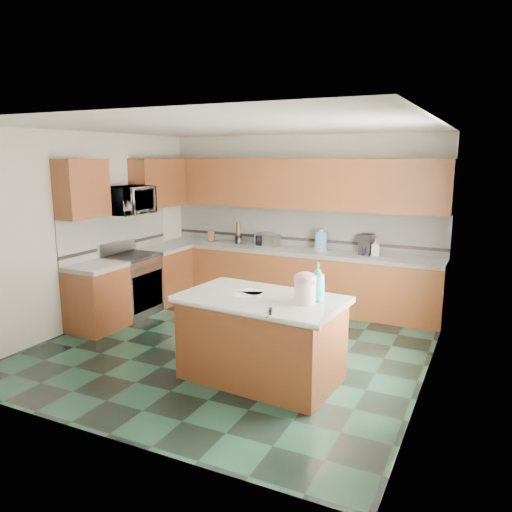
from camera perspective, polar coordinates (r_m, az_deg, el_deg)
The scene contains 52 objects.
floor at distance 6.41m, azimuth -2.62°, elevation -10.31°, with size 4.60×4.60×0.00m, color black.
ceiling at distance 5.97m, azimuth -2.86°, elevation 14.56°, with size 4.60×4.60×0.00m, color white.
wall_back at distance 8.13m, azimuth 5.13°, elevation 4.13°, with size 4.60×0.04×2.70m, color silver.
wall_front at distance 4.20m, azimuth -18.06°, elevation -3.18°, with size 4.60×0.04×2.70m, color silver.
wall_left at distance 7.43m, azimuth -18.67°, elevation 2.90°, with size 0.04×4.60×2.70m, color silver.
wall_right at distance 5.35m, azimuth 19.64°, elevation -0.24°, with size 0.04×4.60×2.70m, color silver.
back_base_cab at distance 8.01m, azimuth 4.20°, elevation -2.67°, with size 4.60×0.60×0.86m, color #35180B.
back_countertop at distance 7.91m, azimuth 4.24°, elevation 0.57°, with size 4.60×0.64×0.06m, color white.
back_upper_cab at distance 7.91m, azimuth 4.72°, elevation 8.23°, with size 4.60×0.33×0.78m, color #35180B.
back_backsplash at distance 8.12m, azimuth 5.03°, elevation 3.30°, with size 4.60×0.02×0.63m, color silver.
back_accent_band at distance 8.14m, azimuth 4.99°, elevation 1.94°, with size 4.60×0.01×0.05m, color black.
left_base_cab_rear at distance 8.36m, azimuth -10.52°, elevation -2.24°, with size 0.60×0.82×0.86m, color #35180B.
left_counter_rear at distance 8.26m, azimuth -10.63°, elevation 0.86°, with size 0.64×0.82×0.06m, color white.
left_base_cab_front at distance 7.23m, azimuth -17.72°, elevation -4.74°, with size 0.60×0.72×0.86m, color #35180B.
left_counter_front at distance 7.12m, azimuth -17.94°, elevation -1.17°, with size 0.64×0.72×0.06m, color white.
left_backsplash at distance 7.82m, azimuth -15.64°, elevation 2.62°, with size 0.02×2.30×0.63m, color silver.
left_accent_band at distance 7.85m, azimuth -15.53°, elevation 1.21°, with size 0.01×2.30×0.05m, color black.
left_upper_cab_rear at distance 8.33m, azimuth -11.10°, elevation 8.21°, with size 0.33×1.09×0.78m, color #35180B.
left_upper_cab_front at distance 7.07m, azimuth -19.26°, elevation 7.28°, with size 0.33×0.72×0.78m, color #35180B.
range_body at distance 7.75m, azimuth -13.97°, elevation -3.37°, with size 0.60×0.76×0.88m, color #B7B7BC.
range_oven_door at distance 7.58m, azimuth -12.27°, elevation -3.93°, with size 0.02×0.68×0.55m, color black.
range_cooktop at distance 7.65m, azimuth -14.14°, elevation -0.04°, with size 0.62×0.78×0.04m, color black.
range_handle at distance 7.48m, azimuth -12.21°, elevation -1.15°, with size 0.02×0.02×0.66m, color #B7B7BC.
range_backguard at distance 7.80m, azimuth -15.65°, elevation 0.99°, with size 0.06×0.76×0.18m, color #B7B7BC.
microwave at distance 7.54m, azimuth -14.44°, elevation 6.18°, with size 0.73×0.50×0.41m, color #B7B7BC.
island_base at distance 5.39m, azimuth 0.59°, elevation -9.68°, with size 1.60×0.92×0.86m, color #35180B.
island_top at distance 5.24m, azimuth 0.60°, elevation -4.98°, with size 1.70×1.02×0.06m, color white.
island_bullnose at distance 4.81m, azimuth -2.00°, elevation -6.50°, with size 0.06×0.06×1.70m, color white.
treat_jar at distance 4.98m, azimuth 5.62°, elevation -4.23°, with size 0.21×0.21×0.22m, color silver.
treat_jar_lid at distance 4.95m, azimuth 5.65°, elevation -2.61°, with size 0.23×0.23×0.14m, color #EAA4B5.
treat_jar_knob at distance 4.94m, azimuth 5.66°, elevation -2.06°, with size 0.03×0.03×0.08m, color tan.
treat_jar_knob_end_l at distance 4.95m, azimuth 5.25°, elevation -2.02°, with size 0.04×0.04×0.04m, color tan.
treat_jar_knob_end_r at distance 4.92m, azimuth 6.07°, elevation -2.10°, with size 0.04×0.04×0.04m, color tan.
soap_bottle_island at distance 5.06m, azimuth 7.07°, elevation -3.00°, with size 0.15×0.15×0.39m, color teal.
paper_sheet_a at distance 5.32m, azimuth -0.85°, elevation -4.40°, with size 0.30×0.23×0.00m, color white.
paper_sheet_b at distance 5.42m, azimuth -0.48°, elevation -4.09°, with size 0.27×0.20×0.00m, color white.
clamp_body at distance 4.68m, azimuth 1.65°, elevation -6.50°, with size 0.03×0.09×0.08m, color black.
clamp_handle at distance 4.64m, azimuth 1.36°, elevation -6.92°, with size 0.01×0.01×0.06m, color black.
knife_block at distance 8.61m, azimuth -5.16°, elevation 2.28°, with size 0.11×0.09×0.19m, color #472814.
utensil_crock at distance 8.39m, azimuth -2.04°, elevation 1.91°, with size 0.11×0.11×0.14m, color black.
utensil_bundle at distance 8.36m, azimuth -2.05°, elevation 3.10°, with size 0.07×0.07×0.21m, color #472814.
toaster_oven at distance 8.11m, azimuth 1.31°, elevation 1.82°, with size 0.35×0.24×0.21m, color #B7B7BC.
toaster_oven_door at distance 8.01m, azimuth 0.97°, elevation 1.70°, with size 0.31×0.01×0.17m, color black.
paper_towel at distance 7.83m, azimuth 7.52°, elevation 1.71°, with size 0.13×0.13×0.30m, color white.
paper_towel_base at distance 7.85m, azimuth 7.49°, elevation 0.70°, with size 0.20×0.20×0.01m, color #B7B7BC.
water_jug at distance 7.79m, azimuth 7.43°, elevation 1.69°, with size 0.18×0.18×0.30m, color #74ACCF.
water_jug_neck at distance 7.76m, azimuth 7.46°, elevation 2.95°, with size 0.09×0.09×0.04m, color #74ACCF.
coffee_maker at distance 7.62m, azimuth 12.52°, elevation 1.32°, with size 0.18×0.20×0.31m, color black.
coffee_carafe at distance 7.59m, azimuth 12.41°, elevation 0.59°, with size 0.13×0.13×0.13m, color black.
soap_bottle_back at distance 7.56m, azimuth 13.46°, elevation 1.00°, with size 0.11×0.12×0.25m, color white.
soap_back_cap at distance 7.54m, azimuth 13.51°, elevation 2.06°, with size 0.02×0.02×0.03m, color red.
window_light_proxy at distance 5.13m, azimuth 19.17°, elevation 1.03°, with size 0.02×1.40×1.10m, color white.
Camera 1 is at (2.86, -5.23, 2.36)m, focal length 35.00 mm.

